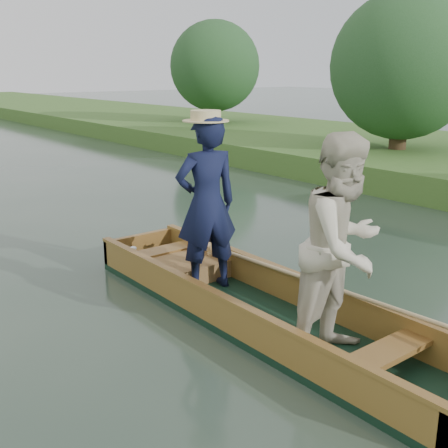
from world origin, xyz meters
TOP-DOWN VIEW (x-y plane):
  - ground at (0.00, 0.00)m, footprint 120.00×120.00m
  - trees_far at (3.28, 10.27)m, footprint 22.85×12.51m
  - punt at (0.03, -0.18)m, footprint 1.13×5.00m

SIDE VIEW (x-z plane):
  - ground at x=0.00m, z-range 0.00..0.00m
  - punt at x=0.03m, z-range -0.25..1.90m
  - trees_far at x=3.28m, z-range 0.28..4.81m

